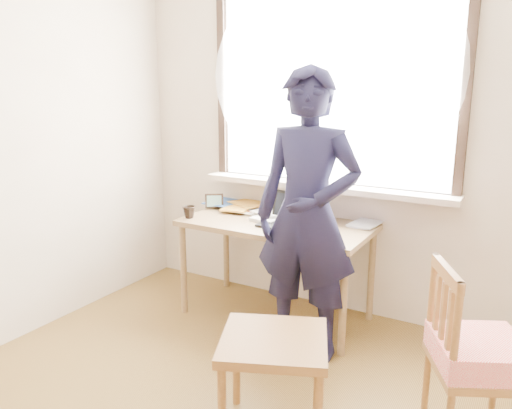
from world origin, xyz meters
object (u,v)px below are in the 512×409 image
Objects in this scene: desk at (276,232)px; mug_dark at (189,212)px; person at (307,216)px; mug_white at (268,209)px; side_chair at (475,355)px; laptop at (287,218)px; work_chair at (274,353)px.

mug_dark is at bearing -160.50° from desk.
desk is at bearing 134.65° from person.
side_chair reaches higher than mug_white.
side_chair is (1.98, -0.52, -0.29)m from mug_dark.
mug_white is at bearing 143.99° from laptop.
work_chair is at bearing -37.62° from mug_dark.
desk is 1.58m from side_chair.
side_chair is at bearing -29.61° from mug_white.
laptop is 1.49m from side_chair.
mug_white is 0.57m from mug_dark.
person is at bearing -46.99° from laptop.
side_chair is (0.82, 0.38, 0.04)m from work_chair.
mug_dark is 1.51m from work_chair.
desk is 1.51× the size of side_chair.
work_chair is at bearing -66.39° from laptop.
person reaches higher than mug_white.
desk is at bearing 117.29° from work_chair.
desk is 0.64m from mug_dark.
mug_white is at bearing 133.54° from person.
laptop reaches higher than mug_white.
desk is 11.24× the size of mug_white.
laptop is 0.31m from mug_white.
person is at bearing 158.66° from side_chair.
work_chair is at bearing -62.71° from desk.
desk is 0.16m from laptop.
work_chair is 0.92m from person.
side_chair is (1.39, -0.73, -0.17)m from desk.
mug_dark is at bearing -140.84° from mug_white.
work_chair is (0.47, -1.08, -0.33)m from laptop.
person reaches higher than mug_dark.
work_chair is (0.57, -1.11, -0.21)m from desk.
person reaches higher than work_chair.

